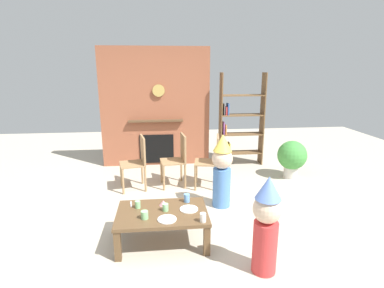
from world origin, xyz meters
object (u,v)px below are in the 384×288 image
(dining_chair_left, at_px, (138,159))
(paper_plate_front, at_px, (167,219))
(paper_cup_far_left, at_px, (138,205))
(dining_chair_middle, at_px, (178,157))
(child_in_pink, at_px, (222,169))
(dining_chair_right, at_px, (212,158))
(coffee_table, at_px, (162,216))
(child_with_cone_hat, at_px, (266,223))
(bookshelf, at_px, (238,124))
(potted_plant_tall, at_px, (292,157))
(paper_cup_center, at_px, (145,215))
(paper_cup_far_right, at_px, (187,198))
(paper_cup_near_right, at_px, (203,218))
(paper_cup_near_left, at_px, (165,207))
(paper_plate_rear, at_px, (189,209))
(birthday_cake_slice, at_px, (163,203))

(dining_chair_left, bearing_deg, paper_plate_front, 92.11)
(paper_cup_far_left, bearing_deg, dining_chair_middle, 70.35)
(child_in_pink, bearing_deg, dining_chair_right, -133.11)
(coffee_table, bearing_deg, paper_plate_front, -75.28)
(child_with_cone_hat, height_order, child_in_pink, child_in_pink)
(bookshelf, bearing_deg, paper_cup_far_left, -125.40)
(potted_plant_tall, bearing_deg, paper_cup_center, -141.88)
(paper_cup_center, distance_m, paper_cup_far_right, 0.62)
(paper_cup_near_right, xyz_separation_m, paper_cup_far_left, (-0.72, 0.40, -0.01))
(paper_cup_near_left, height_order, paper_cup_center, paper_cup_center)
(coffee_table, distance_m, dining_chair_right, 1.82)
(child_with_cone_hat, xyz_separation_m, dining_chair_left, (-1.39, 2.30, -0.02))
(paper_plate_rear, height_order, dining_chair_right, dining_chair_right)
(coffee_table, bearing_deg, dining_chair_middle, 80.51)
(paper_cup_far_right, bearing_deg, paper_plate_rear, -88.38)
(paper_cup_near_right, relative_size, child_with_cone_hat, 0.10)
(paper_cup_near_left, relative_size, potted_plant_tall, 0.12)
(coffee_table, height_order, potted_plant_tall, potted_plant_tall)
(coffee_table, height_order, child_with_cone_hat, child_with_cone_hat)
(dining_chair_left, bearing_deg, dining_chair_middle, 174.52)
(dining_chair_left, relative_size, potted_plant_tall, 1.29)
(paper_cup_near_right, distance_m, birthday_cake_slice, 0.61)
(paper_cup_near_left, relative_size, dining_chair_middle, 0.10)
(paper_cup_far_left, relative_size, paper_cup_far_right, 0.85)
(paper_plate_front, xyz_separation_m, birthday_cake_slice, (-0.04, 0.36, 0.02))
(dining_chair_right, bearing_deg, paper_cup_near_right, 87.09)
(bookshelf, xyz_separation_m, dining_chair_right, (-0.75, -1.19, -0.36))
(child_in_pink, height_order, potted_plant_tall, child_in_pink)
(paper_cup_near_right, height_order, child_in_pink, child_in_pink)
(paper_cup_far_left, height_order, paper_plate_front, paper_cup_far_left)
(coffee_table, bearing_deg, child_with_cone_hat, -32.19)
(bookshelf, height_order, dining_chair_middle, bookshelf)
(bookshelf, height_order, dining_chair_right, bookshelf)
(paper_cup_near_right, bearing_deg, birthday_cake_slice, 133.15)
(paper_cup_far_left, height_order, birthday_cake_slice, paper_cup_far_left)
(potted_plant_tall, bearing_deg, paper_cup_far_left, -146.67)
(dining_chair_right, xyz_separation_m, potted_plant_tall, (1.55, 0.30, -0.11))
(paper_cup_near_left, bearing_deg, paper_cup_center, -145.07)
(paper_cup_far_right, bearing_deg, dining_chair_left, 115.71)
(paper_cup_center, bearing_deg, bookshelf, 58.45)
(birthday_cake_slice, height_order, child_with_cone_hat, child_with_cone_hat)
(paper_cup_near_right, bearing_deg, paper_plate_front, 167.76)
(paper_cup_far_left, relative_size, potted_plant_tall, 0.12)
(paper_cup_far_right, distance_m, child_with_cone_hat, 1.12)
(paper_cup_center, bearing_deg, dining_chair_left, 96.12)
(paper_cup_near_left, bearing_deg, child_in_pink, 45.28)
(bookshelf, height_order, paper_cup_near_left, bookshelf)
(paper_cup_near_right, relative_size, child_in_pink, 0.09)
(potted_plant_tall, bearing_deg, child_with_cone_hat, -118.91)
(birthday_cake_slice, relative_size, child_in_pink, 0.09)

